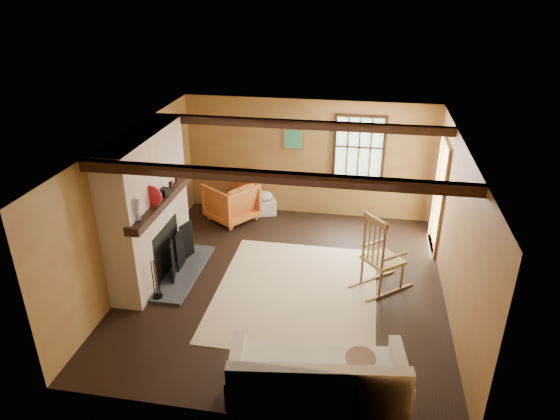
% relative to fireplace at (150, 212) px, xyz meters
% --- Properties ---
extents(ground, '(5.50, 5.50, 0.00)m').
position_rel_fireplace_xyz_m(ground, '(2.23, 0.00, -1.10)').
color(ground, black).
rests_on(ground, ground).
extents(room_envelope, '(5.02, 5.52, 2.44)m').
position_rel_fireplace_xyz_m(room_envelope, '(2.45, 0.26, 0.53)').
color(room_envelope, olive).
rests_on(room_envelope, ground).
extents(fireplace, '(1.02, 2.30, 2.40)m').
position_rel_fireplace_xyz_m(fireplace, '(0.00, 0.00, 0.00)').
color(fireplace, '#AA6342').
rests_on(fireplace, ground).
extents(rug, '(2.50, 3.00, 0.01)m').
position_rel_fireplace_xyz_m(rug, '(2.43, -0.20, -1.10)').
color(rug, tan).
rests_on(rug, ground).
extents(rocking_chair, '(1.04, 0.98, 1.31)m').
position_rel_fireplace_xyz_m(rocking_chair, '(3.71, 0.15, -0.55)').
color(rocking_chair, tan).
rests_on(rocking_chair, ground).
extents(sofa, '(2.13, 1.16, 0.82)m').
position_rel_fireplace_xyz_m(sofa, '(2.99, -2.40, -0.81)').
color(sofa, beige).
rests_on(sofa, ground).
extents(firewood_pile, '(0.65, 0.12, 0.24)m').
position_rel_fireplace_xyz_m(firewood_pile, '(0.37, 2.60, -0.98)').
color(firewood_pile, '#4E3A21').
rests_on(firewood_pile, ground).
extents(laundry_basket, '(0.59, 0.52, 0.30)m').
position_rel_fireplace_xyz_m(laundry_basket, '(1.33, 2.55, -0.95)').
color(laundry_basket, silver).
rests_on(laundry_basket, ground).
extents(basket_pillow, '(0.48, 0.43, 0.19)m').
position_rel_fireplace_xyz_m(basket_pillow, '(1.33, 2.55, -0.71)').
color(basket_pillow, beige).
rests_on(basket_pillow, laundry_basket).
extents(armchair, '(1.23, 1.22, 0.81)m').
position_rel_fireplace_xyz_m(armchair, '(0.75, 2.15, -0.70)').
color(armchair, '#BF6026').
rests_on(armchair, ground).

